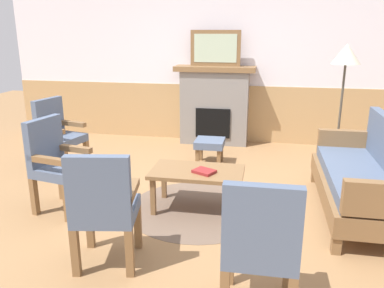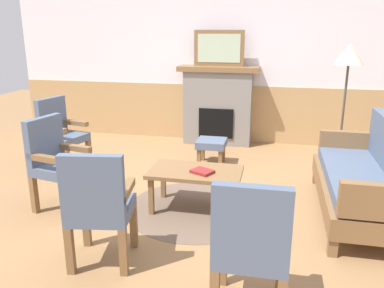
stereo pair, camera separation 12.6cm
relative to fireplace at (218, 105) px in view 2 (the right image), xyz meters
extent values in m
plane|color=#997047|center=(0.00, -2.35, -0.65)|extent=(14.00, 14.00, 0.00)
cube|color=white|center=(0.00, 0.25, 0.70)|extent=(7.20, 0.12, 2.70)
cube|color=tan|center=(0.00, 0.18, -0.18)|extent=(7.20, 0.02, 0.95)
cube|color=gray|center=(0.00, 0.00, -0.05)|extent=(1.10, 0.36, 1.20)
cube|color=black|center=(0.00, -0.19, -0.27)|extent=(0.56, 0.02, 0.48)
cube|color=brown|center=(0.00, 0.00, 0.59)|extent=(1.30, 0.44, 0.08)
cube|color=brown|center=(0.00, 0.00, 0.91)|extent=(0.80, 0.03, 0.56)
cube|color=#B2C6A8|center=(0.00, -0.02, 0.91)|extent=(0.68, 0.01, 0.44)
cube|color=brown|center=(1.49, -1.52, -0.57)|extent=(0.08, 0.08, 0.16)
cube|color=brown|center=(1.49, -3.20, -0.57)|extent=(0.08, 0.08, 0.16)
cube|color=brown|center=(2.09, -1.52, -0.57)|extent=(0.08, 0.08, 0.16)
cube|color=brown|center=(1.79, -2.36, -0.39)|extent=(0.70, 1.80, 0.20)
cube|color=slate|center=(1.79, -2.36, -0.23)|extent=(0.60, 1.70, 0.12)
cube|color=brown|center=(1.79, -1.51, -0.12)|extent=(0.60, 0.10, 0.30)
cube|color=brown|center=(1.79, -3.21, -0.12)|extent=(0.60, 0.10, 0.30)
cube|color=brown|center=(-0.26, -2.79, -0.45)|extent=(0.05, 0.05, 0.40)
cube|color=brown|center=(0.58, -2.79, -0.45)|extent=(0.05, 0.05, 0.40)
cube|color=brown|center=(-0.26, -2.35, -0.45)|extent=(0.05, 0.05, 0.40)
cube|color=brown|center=(0.58, -2.35, -0.45)|extent=(0.05, 0.05, 0.40)
cube|color=brown|center=(0.16, -2.57, -0.23)|extent=(0.96, 0.56, 0.04)
cylinder|color=brown|center=(0.16, -2.57, -0.65)|extent=(1.49, 1.49, 0.01)
cube|color=maroon|center=(0.25, -2.63, -0.20)|extent=(0.26, 0.24, 0.03)
cube|color=brown|center=(-0.06, -1.25, -0.52)|extent=(0.05, 0.05, 0.26)
cube|color=brown|center=(0.24, -1.25, -0.52)|extent=(0.05, 0.05, 0.26)
cube|color=brown|center=(-0.06, -0.95, -0.52)|extent=(0.05, 0.05, 0.26)
cube|color=brown|center=(0.24, -0.95, -0.52)|extent=(0.05, 0.05, 0.26)
cube|color=slate|center=(0.09, -1.10, -0.34)|extent=(0.40, 0.40, 0.10)
cube|color=brown|center=(-1.54, -1.61, -0.45)|extent=(0.07, 0.07, 0.40)
cube|color=brown|center=(-1.64, -2.02, -0.45)|extent=(0.07, 0.07, 0.40)
cube|color=brown|center=(-1.95, -1.51, -0.45)|extent=(0.07, 0.07, 0.40)
cube|color=brown|center=(-2.05, -1.92, -0.45)|extent=(0.07, 0.07, 0.40)
cube|color=slate|center=(-1.80, -1.76, -0.20)|extent=(0.58, 0.58, 0.10)
cube|color=slate|center=(-1.99, -1.72, 0.09)|extent=(0.19, 0.49, 0.48)
cube|color=brown|center=(-1.75, -1.56, -0.03)|extent=(0.44, 0.17, 0.06)
cube|color=brown|center=(-1.84, -1.96, -0.03)|extent=(0.44, 0.17, 0.06)
cube|color=brown|center=(-0.96, -2.68, -0.45)|extent=(0.07, 0.07, 0.40)
cube|color=brown|center=(-1.05, -3.09, -0.45)|extent=(0.07, 0.07, 0.40)
cube|color=brown|center=(-1.38, -2.60, -0.45)|extent=(0.07, 0.07, 0.40)
cube|color=brown|center=(-1.46, -3.01, -0.45)|extent=(0.07, 0.07, 0.40)
cube|color=slate|center=(-1.21, -2.84, -0.20)|extent=(0.57, 0.57, 0.10)
cube|color=slate|center=(-1.41, -2.80, 0.09)|extent=(0.17, 0.49, 0.48)
cube|color=brown|center=(-1.17, -2.64, -0.03)|extent=(0.45, 0.16, 0.06)
cube|color=brown|center=(-1.25, -3.04, -0.03)|extent=(0.45, 0.16, 0.06)
cube|color=brown|center=(-0.62, -3.49, -0.45)|extent=(0.07, 0.07, 0.40)
cube|color=brown|center=(-0.21, -3.42, -0.45)|extent=(0.07, 0.07, 0.40)
cube|color=brown|center=(-0.55, -3.91, -0.45)|extent=(0.07, 0.07, 0.40)
cube|color=brown|center=(-0.14, -3.83, -0.45)|extent=(0.07, 0.07, 0.40)
cube|color=slate|center=(-0.38, -3.66, -0.20)|extent=(0.55, 0.55, 0.10)
cube|color=slate|center=(-0.35, -3.86, 0.09)|extent=(0.49, 0.16, 0.48)
cube|color=brown|center=(-0.58, -3.70, -0.03)|extent=(0.14, 0.45, 0.06)
cube|color=brown|center=(-0.18, -3.63, -0.03)|extent=(0.14, 0.45, 0.06)
cube|color=brown|center=(0.63, -3.78, -0.45)|extent=(0.06, 0.06, 0.40)
cube|color=brown|center=(1.05, -3.78, -0.45)|extent=(0.06, 0.06, 0.40)
cube|color=slate|center=(0.84, -3.99, -0.20)|extent=(0.48, 0.48, 0.10)
cube|color=slate|center=(0.84, -4.19, 0.09)|extent=(0.48, 0.08, 0.48)
cube|color=brown|center=(0.64, -3.99, -0.03)|extent=(0.07, 0.44, 0.06)
cube|color=brown|center=(1.05, -3.99, -0.03)|extent=(0.07, 0.44, 0.06)
cylinder|color=#332D28|center=(1.79, -1.07, -0.64)|extent=(0.24, 0.24, 0.03)
cylinder|color=#4C473D|center=(1.79, -1.07, 0.08)|extent=(0.03, 0.03, 1.40)
cone|color=beige|center=(1.79, -1.07, 0.90)|extent=(0.36, 0.36, 0.25)
camera|label=1|loc=(0.83, -6.35, 1.20)|focal=36.67mm
camera|label=2|loc=(0.95, -6.33, 1.20)|focal=36.67mm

